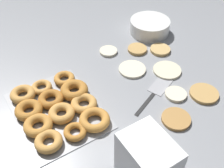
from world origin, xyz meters
name	(u,v)px	position (x,y,z in m)	size (l,w,h in m)	color
ground_plane	(135,85)	(0.00, 0.00, 0.00)	(3.00, 3.00, 0.00)	gray
pancake_0	(160,50)	(-0.13, 0.23, 0.01)	(0.09, 0.09, 0.01)	tan
pancake_1	(204,94)	(0.19, 0.19, 0.01)	(0.11, 0.11, 0.01)	tan
pancake_2	(167,70)	(0.00, 0.17, 0.01)	(0.12, 0.12, 0.01)	beige
pancake_3	(176,94)	(0.13, 0.10, 0.01)	(0.08, 0.08, 0.01)	beige
pancake_4	(132,69)	(-0.08, 0.04, 0.01)	(0.12, 0.12, 0.01)	beige
pancake_5	(137,49)	(-0.19, 0.15, 0.01)	(0.09, 0.09, 0.01)	tan
pancake_6	(176,119)	(0.22, 0.02, 0.01)	(0.10, 0.10, 0.01)	#B27F42
pancake_7	(108,51)	(-0.25, 0.03, 0.01)	(0.08, 0.08, 0.01)	beige
donut_tray	(58,108)	(-0.04, -0.32, 0.02)	(0.37, 0.29, 0.04)	#93969B
batter_bowl	(150,26)	(-0.28, 0.29, 0.03)	(0.20, 0.20, 0.07)	white
container_stack	(147,162)	(0.34, -0.21, 0.08)	(0.16, 0.12, 0.17)	white
spatula	(157,89)	(0.07, 0.06, 0.00)	(0.13, 0.24, 0.01)	black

